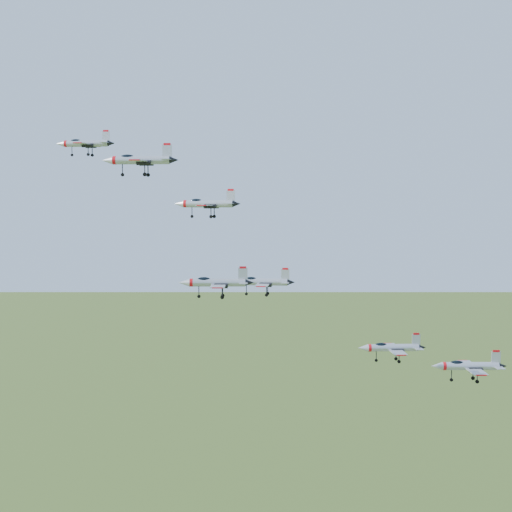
# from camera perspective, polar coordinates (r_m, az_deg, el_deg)

# --- Properties ---
(jet_lead) EXTENTS (11.13, 9.16, 2.98)m
(jet_lead) POSITION_cam_1_polar(r_m,az_deg,el_deg) (134.14, -13.56, 8.75)
(jet_lead) COLOR #AEB2BB
(jet_left_high) EXTENTS (11.26, 9.27, 3.01)m
(jet_left_high) POSITION_cam_1_polar(r_m,az_deg,el_deg) (116.57, -4.00, 4.20)
(jet_left_high) COLOR #AEB2BB
(jet_right_high) EXTENTS (11.22, 9.31, 3.00)m
(jet_right_high) POSITION_cam_1_polar(r_m,az_deg,el_deg) (103.63, -9.35, 7.59)
(jet_right_high) COLOR #AEB2BB
(jet_left_low) EXTENTS (12.12, 10.00, 3.24)m
(jet_left_low) POSITION_cam_1_polar(r_m,az_deg,el_deg) (128.18, 0.39, -2.07)
(jet_left_low) COLOR #AEB2BB
(jet_right_low) EXTENTS (11.19, 9.38, 3.00)m
(jet_right_low) POSITION_cam_1_polar(r_m,az_deg,el_deg) (105.17, -3.28, -2.12)
(jet_right_low) COLOR #AEB2BB
(jet_trail) EXTENTS (11.26, 9.49, 3.03)m
(jet_trail) POSITION_cam_1_polar(r_m,az_deg,el_deg) (119.37, 10.76, -7.21)
(jet_trail) COLOR #AEB2BB
(jet_extra) EXTENTS (13.11, 10.98, 3.51)m
(jet_extra) POSITION_cam_1_polar(r_m,az_deg,el_deg) (129.31, 16.61, -8.42)
(jet_extra) COLOR #AEB2BB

